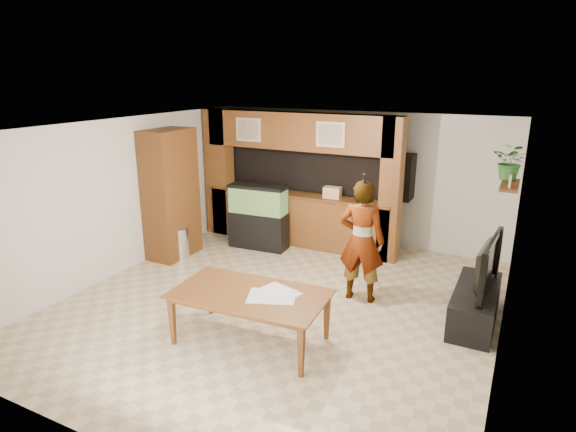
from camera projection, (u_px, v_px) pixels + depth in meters
The scene contains 21 objects.
floor at pixel (280, 303), 7.18m from camera, with size 6.50×6.50×0.00m, color tan.
ceiling at pixel (279, 127), 6.44m from camera, with size 6.50×6.50×0.00m, color white.
wall_back at pixel (355, 177), 9.59m from camera, with size 6.00×6.00×0.00m, color beige.
wall_left at pixel (122, 196), 8.10m from camera, with size 6.50×6.50×0.00m, color beige.
wall_right at pixel (510, 254), 5.51m from camera, with size 6.50×6.50×0.00m, color beige.
partition at pixel (299, 178), 9.47m from camera, with size 4.20×0.99×2.60m.
wall_clock at pixel (161, 153), 8.77m from camera, with size 0.05×0.25×0.25m.
wall_shelf at pixel (510, 185), 7.13m from camera, with size 0.25×0.90×0.04m, color #5D3116.
pantry_cabinet at pixel (171, 194), 8.76m from camera, with size 0.59×0.96×2.35m, color #5D3116.
trash_can at pixel (180, 243), 8.85m from camera, with size 0.32×0.32×0.58m, color #B2B2B7.
aquarium at pixel (258, 217), 9.31m from camera, with size 1.13×0.42×1.25m.
tv_stand at pixel (475, 305), 6.58m from camera, with size 0.55×1.49×0.50m, color black.
television at pixel (480, 263), 6.40m from camera, with size 1.27×0.17×0.73m, color black.
photo_frame at pixel (510, 181), 6.87m from camera, with size 0.03×0.14×0.18m, color tan.
potted_plant at pixel (511, 162), 7.32m from camera, with size 0.50×0.44×0.56m, color #2A5E25.
person at pixel (362, 241), 7.07m from camera, with size 0.68×0.44×1.85m, color #906E4F.
microphone at pixel (364, 179), 6.63m from camera, with size 0.04×0.04×0.17m, color black.
dining_table at pixel (249, 319), 6.03m from camera, with size 1.93×1.07×0.68m, color #5D3116.
newspaper_a at pixel (272, 296), 5.87m from camera, with size 0.58×0.42×0.01m, color silver.
newspaper_b at pixel (279, 292), 5.98m from camera, with size 0.51×0.37×0.01m, color silver.
counter_box at pixel (332, 193), 9.02m from camera, with size 0.32×0.21×0.21m, color tan.
Camera 1 is at (3.04, -5.76, 3.30)m, focal length 30.00 mm.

